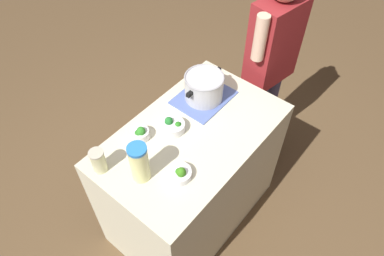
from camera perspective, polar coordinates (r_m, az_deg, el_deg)
The scene contains 10 objects.
ground_plane at distance 2.84m, azimuth 0.00°, elevation -13.05°, with size 8.00×8.00×0.00m, color brown.
counter_slab at distance 2.43m, azimuth 0.00°, elevation -7.96°, with size 1.14×0.69×0.94m, color beige.
dish_cloth at distance 2.24m, azimuth 1.85°, elevation 4.86°, with size 0.35×0.28×0.01m, color #5368AC.
cooking_pot at distance 2.18m, azimuth 1.91°, elevation 6.55°, with size 0.31×0.24×0.17m.
lemonade_pitcher at distance 1.80m, azimuth -8.36°, elevation -5.44°, with size 0.10×0.10×0.24m.
mason_jar at distance 1.91m, azimuth -14.61°, elevation -5.06°, with size 0.08×0.08×0.14m.
broccoli_bowl_front at distance 1.86m, azimuth -1.97°, elevation -7.18°, with size 0.13×0.13×0.08m.
broccoli_bowl_center at distance 2.03m, azimuth -8.23°, elevation -0.87°, with size 0.11×0.11×0.09m.
broccoli_bowl_back at distance 2.05m, azimuth -3.00°, elevation 0.30°, with size 0.13×0.13×0.09m.
person_cook at distance 2.60m, azimuth 12.11°, elevation 9.30°, with size 0.50×0.25×1.60m.
Camera 1 is at (-1.01, -0.83, 2.52)m, focal length 33.65 mm.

